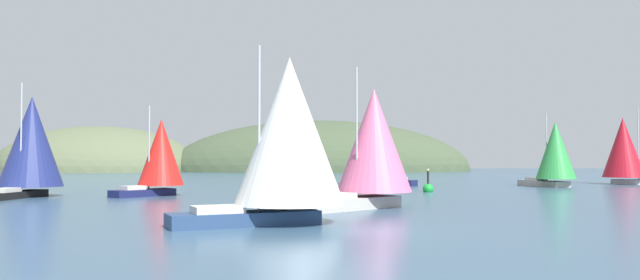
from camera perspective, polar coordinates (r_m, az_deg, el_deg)
name	(u,v)px	position (r m, az deg, el deg)	size (l,w,h in m)	color
ground_plane	(365,231)	(28.23, 4.34, -8.81)	(360.00, 360.00, 0.00)	#385670
headland_left	(99,171)	(170.76, -20.57, -2.86)	(55.18, 44.00, 24.57)	#5B6647
headland_center	(320,171)	(163.05, 0.00, -3.03)	(83.77, 44.00, 28.01)	#425138
sailboat_green_sail	(555,153)	(77.21, 21.75, -1.15)	(5.85, 8.83, 9.09)	#B7B2A8
sailboat_navy_sail	(31,143)	(59.81, -26.19, -0.28)	(6.29, 9.35, 10.20)	black
sailboat_crimson_sail	(624,149)	(89.02, 27.37, -0.79)	(10.15, 7.01, 10.29)	white
sailboat_scarlet_sail	(370,151)	(76.86, 4.82, -1.04)	(9.22, 7.61, 9.95)	#191E4C
sailboat_red_spinnaker	(160,155)	(57.24, -15.24, -1.37)	(7.02, 7.31, 8.37)	#191E4C
sailboat_white_mainsail	(287,134)	(31.49, -3.18, 0.55)	(10.19, 7.68, 9.39)	navy
sailboat_pink_spinnaker	(372,145)	(42.00, 5.05, -0.46)	(9.73, 9.05, 9.81)	#B7B2A8
channel_buoy	(428,188)	(62.15, 10.42, -4.62)	(1.10, 1.10, 2.64)	green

